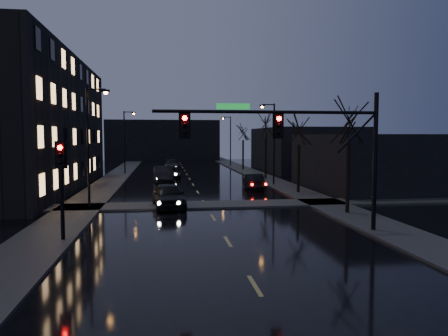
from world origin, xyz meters
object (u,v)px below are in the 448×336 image
object	(u,v)px
oncoming_car_a	(168,195)
oncoming_car_d	(171,164)
lead_car	(254,182)
oncoming_car_c	(170,173)
oncoming_car_b	(164,175)

from	to	relation	value
oncoming_car_a	oncoming_car_d	size ratio (longest dim) A/B	0.93
oncoming_car_a	lead_car	world-z (taller)	oncoming_car_a
oncoming_car_c	lead_car	world-z (taller)	lead_car
oncoming_car_c	lead_car	xyz separation A→B (m)	(7.41, -11.43, 0.08)
oncoming_car_b	oncoming_car_d	size ratio (longest dim) A/B	0.97
oncoming_car_a	oncoming_car_c	size ratio (longest dim) A/B	1.05
oncoming_car_b	oncoming_car_c	bearing A→B (deg)	75.07
oncoming_car_a	lead_car	distance (m)	12.06
oncoming_car_a	oncoming_car_b	xyz separation A→B (m)	(-0.33, 16.17, 0.01)
oncoming_car_b	oncoming_car_c	distance (m)	4.51
oncoming_car_a	oncoming_car_b	world-z (taller)	oncoming_car_b
oncoming_car_b	oncoming_car_d	world-z (taller)	oncoming_car_b
oncoming_car_b	lead_car	world-z (taller)	oncoming_car_b
lead_car	oncoming_car_d	bearing A→B (deg)	-68.35
oncoming_car_b	oncoming_car_d	xyz separation A→B (m)	(1.12, 17.73, -0.08)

